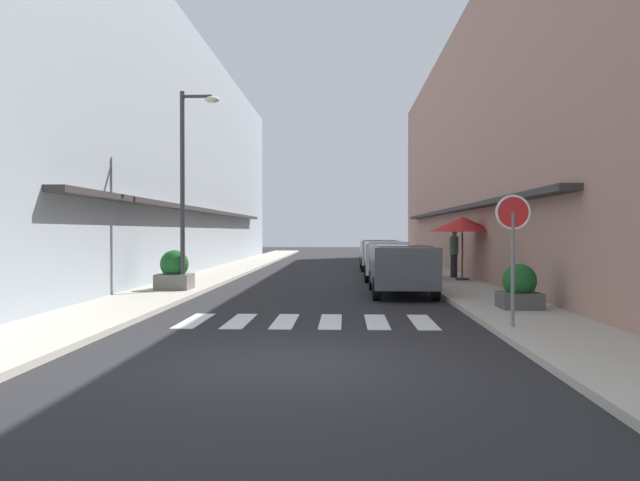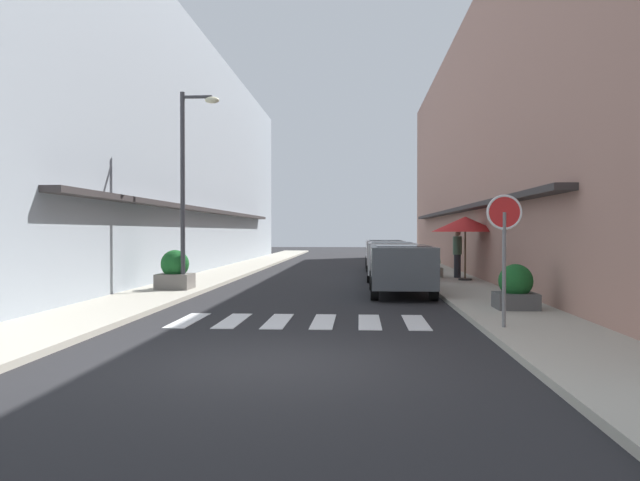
{
  "view_description": "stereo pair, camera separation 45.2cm",
  "coord_description": "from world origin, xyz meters",
  "px_view_note": "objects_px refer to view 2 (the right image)",
  "views": [
    {
      "loc": [
        0.76,
        -8.88,
        1.87
      ],
      "look_at": [
        0.0,
        10.64,
        1.6
      ],
      "focal_mm": 35.49,
      "sensor_mm": 36.0,
      "label": 1
    },
    {
      "loc": [
        1.21,
        -8.86,
        1.87
      ],
      "look_at": [
        0.0,
        10.64,
        1.6
      ],
      "focal_mm": 35.49,
      "sensor_mm": 36.0,
      "label": 2
    }
  ],
  "objects_px": {
    "round_street_sign": "(504,226)",
    "planter_far": "(432,266)",
    "cafe_umbrella": "(465,224)",
    "parked_car_near": "(401,264)",
    "street_lamp": "(188,171)",
    "pedestrian_walking_near": "(457,252)",
    "planter_midblock": "(175,271)",
    "planter_corner": "(516,289)",
    "parked_car_far": "(385,251)",
    "parked_car_mid": "(391,256)"
  },
  "relations": [
    {
      "from": "parked_car_far",
      "to": "planter_corner",
      "type": "bearing_deg",
      "value": -81.8
    },
    {
      "from": "street_lamp",
      "to": "planter_midblock",
      "type": "distance_m",
      "value": 3.1
    },
    {
      "from": "parked_car_far",
      "to": "round_street_sign",
      "type": "height_order",
      "value": "round_street_sign"
    },
    {
      "from": "planter_far",
      "to": "parked_car_far",
      "type": "bearing_deg",
      "value": 105.23
    },
    {
      "from": "round_street_sign",
      "to": "planter_midblock",
      "type": "distance_m",
      "value": 11.06
    },
    {
      "from": "cafe_umbrella",
      "to": "pedestrian_walking_near",
      "type": "height_order",
      "value": "cafe_umbrella"
    },
    {
      "from": "pedestrian_walking_near",
      "to": "street_lamp",
      "type": "bearing_deg",
      "value": 129.43
    },
    {
      "from": "round_street_sign",
      "to": "planter_far",
      "type": "xyz_separation_m",
      "value": [
        0.18,
        13.01,
        -1.44
      ]
    },
    {
      "from": "street_lamp",
      "to": "pedestrian_walking_near",
      "type": "distance_m",
      "value": 10.81
    },
    {
      "from": "cafe_umbrella",
      "to": "planter_corner",
      "type": "distance_m",
      "value": 8.63
    },
    {
      "from": "parked_car_mid",
      "to": "planter_midblock",
      "type": "xyz_separation_m",
      "value": [
        -6.85,
        -5.48,
        -0.27
      ]
    },
    {
      "from": "street_lamp",
      "to": "planter_corner",
      "type": "xyz_separation_m",
      "value": [
        8.67,
        -4.15,
        -3.13
      ]
    },
    {
      "from": "round_street_sign",
      "to": "pedestrian_walking_near",
      "type": "distance_m",
      "value": 12.66
    },
    {
      "from": "parked_car_near",
      "to": "parked_car_far",
      "type": "height_order",
      "value": "same"
    },
    {
      "from": "planter_midblock",
      "to": "parked_car_near",
      "type": "bearing_deg",
      "value": -2.91
    },
    {
      "from": "parked_car_near",
      "to": "parked_car_mid",
      "type": "relative_size",
      "value": 0.99
    },
    {
      "from": "parked_car_mid",
      "to": "street_lamp",
      "type": "distance_m",
      "value": 9.0
    },
    {
      "from": "planter_midblock",
      "to": "pedestrian_walking_near",
      "type": "bearing_deg",
      "value": 29.77
    },
    {
      "from": "planter_midblock",
      "to": "parked_car_mid",
      "type": "bearing_deg",
      "value": 38.7
    },
    {
      "from": "parked_car_far",
      "to": "planter_far",
      "type": "xyz_separation_m",
      "value": [
        1.61,
        -5.9,
        -0.39
      ]
    },
    {
      "from": "cafe_umbrella",
      "to": "round_street_sign",
      "type": "bearing_deg",
      "value": -95.89
    },
    {
      "from": "planter_corner",
      "to": "pedestrian_walking_near",
      "type": "distance_m",
      "value": 9.78
    },
    {
      "from": "street_lamp",
      "to": "pedestrian_walking_near",
      "type": "relative_size",
      "value": 3.28
    },
    {
      "from": "parked_car_mid",
      "to": "street_lamp",
      "type": "bearing_deg",
      "value": -137.84
    },
    {
      "from": "parked_car_mid",
      "to": "cafe_umbrella",
      "type": "bearing_deg",
      "value": -28.58
    },
    {
      "from": "planter_far",
      "to": "street_lamp",
      "type": "bearing_deg",
      "value": -142.75
    },
    {
      "from": "round_street_sign",
      "to": "planter_far",
      "type": "distance_m",
      "value": 13.1
    },
    {
      "from": "cafe_umbrella",
      "to": "planter_midblock",
      "type": "xyz_separation_m",
      "value": [
        -9.44,
        -4.07,
        -1.48
      ]
    },
    {
      "from": "cafe_umbrella",
      "to": "street_lamp",
      "type": "bearing_deg",
      "value": -154.12
    },
    {
      "from": "parked_car_mid",
      "to": "round_street_sign",
      "type": "xyz_separation_m",
      "value": [
        1.42,
        -12.71,
        1.05
      ]
    },
    {
      "from": "round_street_sign",
      "to": "parked_car_far",
      "type": "bearing_deg",
      "value": 94.31
    },
    {
      "from": "parked_car_near",
      "to": "cafe_umbrella",
      "type": "relative_size",
      "value": 1.83
    },
    {
      "from": "parked_car_near",
      "to": "planter_midblock",
      "type": "bearing_deg",
      "value": 177.09
    },
    {
      "from": "parked_car_far",
      "to": "planter_far",
      "type": "bearing_deg",
      "value": -74.77
    },
    {
      "from": "round_street_sign",
      "to": "cafe_umbrella",
      "type": "height_order",
      "value": "round_street_sign"
    },
    {
      "from": "street_lamp",
      "to": "planter_corner",
      "type": "relative_size",
      "value": 5.84
    },
    {
      "from": "parked_car_far",
      "to": "cafe_umbrella",
      "type": "relative_size",
      "value": 1.66
    },
    {
      "from": "cafe_umbrella",
      "to": "planter_far",
      "type": "relative_size",
      "value": 2.67
    },
    {
      "from": "parked_car_near",
      "to": "street_lamp",
      "type": "distance_m",
      "value": 6.93
    },
    {
      "from": "parked_car_mid",
      "to": "pedestrian_walking_near",
      "type": "distance_m",
      "value": 2.52
    },
    {
      "from": "parked_car_far",
      "to": "planter_corner",
      "type": "xyz_separation_m",
      "value": [
        2.32,
        -16.1,
        -0.35
      ]
    },
    {
      "from": "parked_car_mid",
      "to": "round_street_sign",
      "type": "height_order",
      "value": "round_street_sign"
    },
    {
      "from": "parked_car_near",
      "to": "cafe_umbrella",
      "type": "xyz_separation_m",
      "value": [
        2.59,
        4.42,
        1.21
      ]
    },
    {
      "from": "parked_car_near",
      "to": "street_lamp",
      "type": "relative_size",
      "value": 0.75
    },
    {
      "from": "parked_car_far",
      "to": "street_lamp",
      "type": "distance_m",
      "value": 13.82
    },
    {
      "from": "cafe_umbrella",
      "to": "parked_car_near",
      "type": "bearing_deg",
      "value": -120.37
    },
    {
      "from": "planter_midblock",
      "to": "street_lamp",
      "type": "bearing_deg",
      "value": -27.95
    },
    {
      "from": "planter_corner",
      "to": "parked_car_far",
      "type": "bearing_deg",
      "value": 98.2
    },
    {
      "from": "planter_midblock",
      "to": "planter_far",
      "type": "relative_size",
      "value": 1.31
    },
    {
      "from": "parked_car_far",
      "to": "planter_corner",
      "type": "height_order",
      "value": "parked_car_far"
    }
  ]
}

